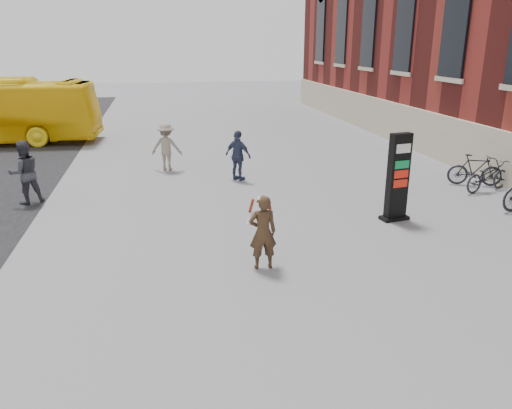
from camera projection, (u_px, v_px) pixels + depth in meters
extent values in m
plane|color=#9E9EA3|center=(239.00, 261.00, 10.86)|extent=(100.00, 100.00, 0.00)
cube|color=beige|center=(472.00, 148.00, 17.89)|extent=(0.18, 44.00, 1.80)
cube|color=black|center=(398.00, 177.00, 13.04)|extent=(0.59, 0.32, 2.34)
cube|color=black|center=(394.00, 218.00, 13.39)|extent=(0.80, 0.49, 0.09)
cube|color=white|center=(401.00, 148.00, 12.79)|extent=(0.46, 0.33, 0.23)
cube|color=#0C6835|center=(399.00, 164.00, 12.92)|extent=(0.46, 0.33, 0.21)
cube|color=#B21A0E|center=(398.00, 173.00, 13.00)|extent=(0.46, 0.33, 0.21)
cube|color=#B21A0E|center=(397.00, 182.00, 13.08)|extent=(0.46, 0.33, 0.21)
imported|color=#3B2615|center=(263.00, 232.00, 10.31)|extent=(0.59, 0.39, 1.60)
cylinder|color=white|center=(263.00, 199.00, 10.08)|extent=(0.22, 0.22, 0.05)
cone|color=white|center=(269.00, 215.00, 10.47)|extent=(0.22, 0.22, 0.39)
cylinder|color=maroon|center=(269.00, 204.00, 10.40)|extent=(0.13, 0.13, 0.33)
cone|color=white|center=(251.00, 216.00, 10.40)|extent=(0.22, 0.22, 0.39)
cylinder|color=maroon|center=(251.00, 206.00, 10.32)|extent=(0.13, 0.12, 0.33)
imported|color=#373840|center=(25.00, 173.00, 14.46)|extent=(1.13, 1.04, 1.86)
imported|color=gray|center=(166.00, 147.00, 18.30)|extent=(1.25, 0.90, 1.74)
imported|color=#303954|center=(238.00, 156.00, 16.92)|extent=(1.01, 1.00, 1.71)
imported|color=#23242B|center=(488.00, 176.00, 15.80)|extent=(1.98, 1.18, 0.98)
imported|color=#23242B|center=(475.00, 170.00, 16.42)|extent=(1.78, 1.12, 1.04)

